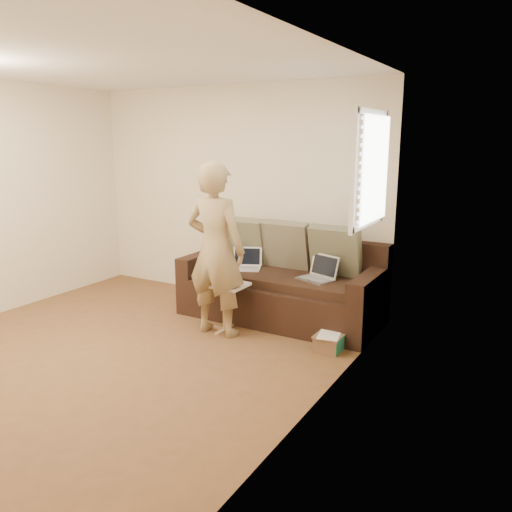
% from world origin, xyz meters
% --- Properties ---
extents(floor, '(4.50, 4.50, 0.00)m').
position_xyz_m(floor, '(0.00, 0.00, 0.00)').
color(floor, brown).
rests_on(floor, ground).
extents(ceiling, '(4.50, 4.50, 0.00)m').
position_xyz_m(ceiling, '(0.00, 0.00, 2.60)').
color(ceiling, white).
rests_on(ceiling, wall_back).
extents(wall_back, '(4.00, 0.00, 4.00)m').
position_xyz_m(wall_back, '(0.00, 2.25, 1.30)').
color(wall_back, beige).
rests_on(wall_back, ground).
extents(wall_right, '(0.00, 4.50, 4.50)m').
position_xyz_m(wall_right, '(2.00, 0.00, 1.30)').
color(wall_right, beige).
rests_on(wall_right, ground).
extents(window_blinds, '(0.12, 0.88, 1.08)m').
position_xyz_m(window_blinds, '(1.95, 1.50, 1.70)').
color(window_blinds, white).
rests_on(window_blinds, wall_right).
extents(sofa, '(2.20, 0.95, 0.85)m').
position_xyz_m(sofa, '(0.90, 1.77, 0.42)').
color(sofa, black).
rests_on(sofa, ground).
extents(pillow_left, '(0.55, 0.29, 0.57)m').
position_xyz_m(pillow_left, '(0.30, 1.99, 0.79)').
color(pillow_left, '#606248').
rests_on(pillow_left, sofa).
extents(pillow_mid, '(0.55, 0.27, 0.57)m').
position_xyz_m(pillow_mid, '(0.85, 2.01, 0.79)').
color(pillow_mid, '#646047').
rests_on(pillow_mid, sofa).
extents(pillow_right, '(0.55, 0.28, 0.57)m').
position_xyz_m(pillow_right, '(1.45, 1.98, 0.79)').
color(pillow_right, '#606248').
rests_on(pillow_right, sofa).
extents(laptop_silver, '(0.43, 0.36, 0.24)m').
position_xyz_m(laptop_silver, '(1.34, 1.71, 0.52)').
color(laptop_silver, '#B7BABC').
rests_on(laptop_silver, sofa).
extents(laptop_white, '(0.40, 0.35, 0.24)m').
position_xyz_m(laptop_white, '(0.47, 1.73, 0.52)').
color(laptop_white, white).
rests_on(laptop_white, sofa).
extents(person, '(0.66, 0.46, 1.77)m').
position_xyz_m(person, '(0.54, 1.05, 0.88)').
color(person, '#9B8E55').
rests_on(person, ground).
extents(side_table, '(0.47, 0.33, 0.52)m').
position_xyz_m(side_table, '(0.56, 1.15, 0.26)').
color(side_table, silver).
rests_on(side_table, ground).
extents(drinking_glass, '(0.07, 0.07, 0.12)m').
position_xyz_m(drinking_glass, '(0.44, 1.24, 0.58)').
color(drinking_glass, silver).
rests_on(drinking_glass, side_table).
extents(scissors, '(0.20, 0.15, 0.02)m').
position_xyz_m(scissors, '(0.64, 1.13, 0.53)').
color(scissors, silver).
rests_on(scissors, side_table).
extents(paper_on_table, '(0.25, 0.33, 0.00)m').
position_xyz_m(paper_on_table, '(0.63, 1.17, 0.52)').
color(paper_on_table, white).
rests_on(paper_on_table, side_table).
extents(striped_box, '(0.26, 0.26, 0.16)m').
position_xyz_m(striped_box, '(1.71, 1.20, 0.08)').
color(striped_box, red).
rests_on(striped_box, ground).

